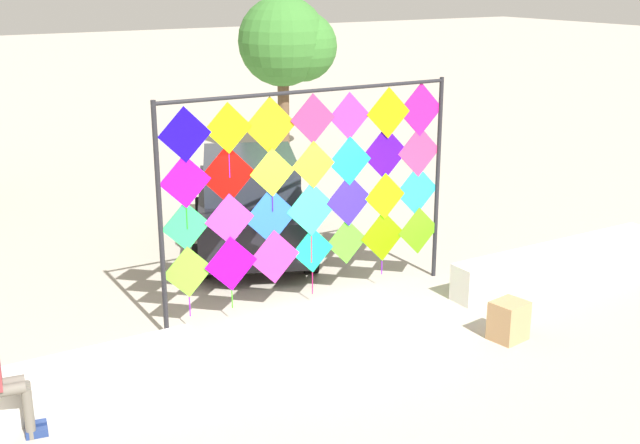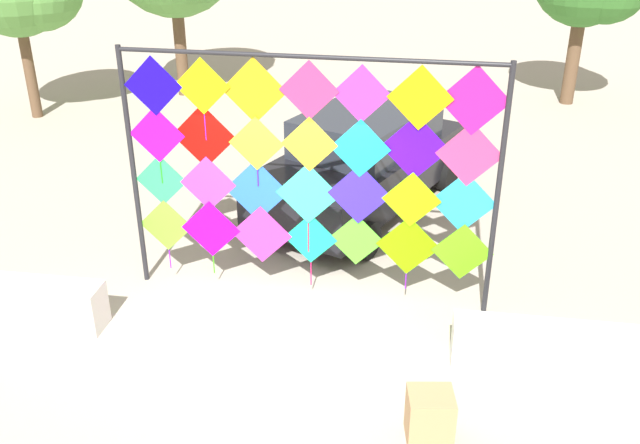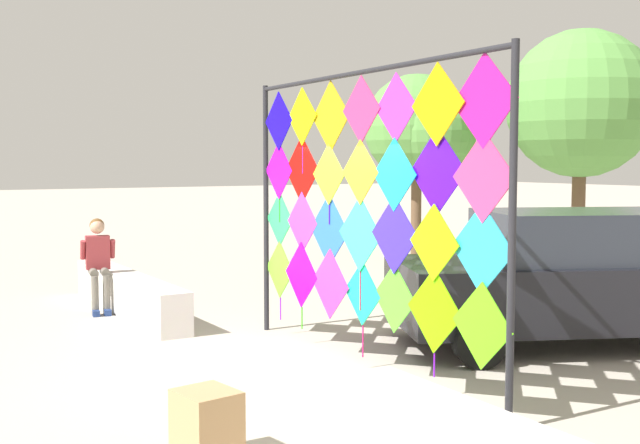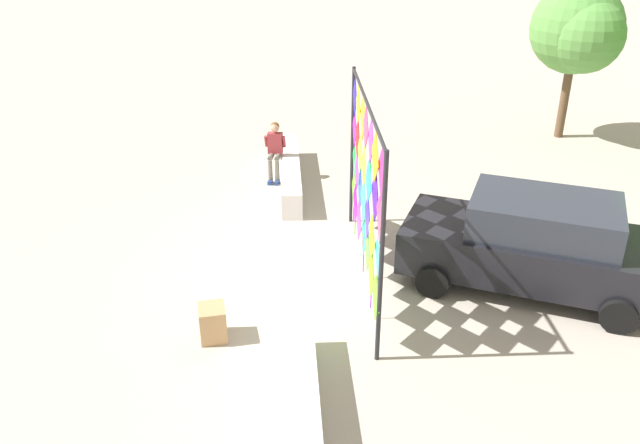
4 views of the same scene
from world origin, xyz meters
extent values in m
plane|color=#ADA393|center=(0.00, 0.00, 0.00)|extent=(120.00, 120.00, 0.00)
cube|color=silver|center=(4.30, -0.55, 0.30)|extent=(4.22, 0.46, 0.60)
cylinder|color=#232328|center=(-2.10, 0.72, 1.67)|extent=(0.07, 0.07, 3.35)
cylinder|color=#232328|center=(2.64, 0.63, 1.67)|extent=(0.07, 0.07, 3.35)
cylinder|color=#232328|center=(0.27, 0.67, 3.30)|extent=(4.74, 0.14, 0.06)
cube|color=#76DA30|center=(-1.73, 0.73, 0.89)|extent=(0.76, 0.03, 0.76)
cylinder|color=#9016E5|center=(-1.73, 0.74, 0.35)|extent=(0.02, 0.02, 0.30)
cube|color=#BD07E2|center=(-1.08, 0.69, 0.90)|extent=(0.83, 0.03, 0.83)
cylinder|color=#39E516|center=(-1.08, 0.70, 0.34)|extent=(0.02, 0.02, 0.28)
cube|color=#DA2FB6|center=(-0.38, 0.68, 0.87)|extent=(0.84, 0.03, 0.84)
cube|color=#16E998|center=(0.29, 0.69, 0.86)|extent=(0.73, 0.02, 0.73)
cylinder|color=#E51666|center=(0.29, 0.70, 0.31)|extent=(0.02, 0.02, 0.36)
cube|color=#55D52D|center=(0.91, 0.68, 0.90)|extent=(0.74, 0.02, 0.74)
cube|color=#70E506|center=(1.59, 0.66, 0.88)|extent=(0.84, 0.03, 0.84)
cylinder|color=#8316E5|center=(1.59, 0.67, 0.34)|extent=(0.02, 0.02, 0.24)
cube|color=#60DF16|center=(2.28, 0.63, 0.86)|extent=(0.80, 0.03, 0.80)
cube|color=#2EF46A|center=(-1.73, 0.73, 1.56)|extent=(0.72, 0.02, 0.72)
cylinder|color=#E516A6|center=(-1.73, 0.74, 1.02)|extent=(0.02, 0.02, 0.36)
cube|color=#C833D8|center=(-1.08, 0.70, 1.56)|extent=(0.77, 0.03, 0.77)
cube|color=blue|center=(-0.42, 0.69, 1.51)|extent=(0.87, 0.03, 0.87)
cube|color=#31F8C3|center=(0.26, 0.67, 1.52)|extent=(0.84, 0.03, 0.84)
cylinder|color=#E5164D|center=(0.27, 0.68, 0.88)|extent=(0.02, 0.02, 0.43)
cube|color=#3221E5|center=(0.93, 0.66, 1.57)|extent=(0.82, 0.03, 0.82)
cube|color=#91EB0B|center=(1.59, 0.64, 1.54)|extent=(0.75, 0.03, 0.75)
cube|color=#26AAD3|center=(2.24, 0.66, 1.54)|extent=(0.83, 0.03, 0.83)
cylinder|color=#E54716|center=(2.24, 0.67, 0.89)|extent=(0.02, 0.02, 0.47)
cube|color=#CD0CD9|center=(-1.71, 0.71, 2.20)|extent=(0.76, 0.03, 0.76)
cylinder|color=#22E516|center=(-1.71, 0.72, 1.67)|extent=(0.02, 0.02, 0.30)
cube|color=red|center=(-1.08, 0.70, 2.22)|extent=(0.86, 0.03, 0.86)
cylinder|color=#16E1E5|center=(-1.08, 0.71, 1.61)|extent=(0.02, 0.02, 0.36)
cube|color=#C9F627|center=(-0.39, 0.67, 2.17)|extent=(0.72, 0.02, 0.72)
cylinder|color=#4316E5|center=(-0.39, 0.68, 1.70)|extent=(0.02, 0.02, 0.23)
cube|color=yellow|center=(0.29, 0.66, 2.21)|extent=(0.72, 0.02, 0.72)
cube|color=#16A3CC|center=(0.93, 0.65, 2.19)|extent=(0.76, 0.03, 0.76)
cylinder|color=#E54516|center=(0.93, 0.66, 1.68)|extent=(0.02, 0.02, 0.27)
cube|color=#4009E0|center=(1.60, 0.67, 2.23)|extent=(0.85, 0.03, 0.85)
cube|color=#DE3674|center=(2.25, 0.65, 2.18)|extent=(0.82, 0.03, 0.82)
cube|color=#1406D4|center=(-1.69, 0.70, 2.85)|extent=(0.77, 0.03, 0.77)
cube|color=#D2DD0D|center=(-1.05, 0.69, 2.88)|extent=(0.72, 0.02, 0.72)
cylinder|color=#2116E5|center=(-1.05, 0.70, 2.35)|extent=(0.02, 0.02, 0.35)
cube|color=gold|center=(-0.40, 0.70, 2.85)|extent=(0.84, 0.03, 0.84)
cube|color=#E53273|center=(0.29, 0.67, 2.89)|extent=(0.75, 0.02, 0.75)
cube|color=#CE30BF|center=(0.93, 0.67, 2.87)|extent=(0.72, 0.02, 0.72)
cylinder|color=#16E52A|center=(0.93, 0.68, 2.39)|extent=(0.02, 0.02, 0.24)
cube|color=#E5A80A|center=(1.62, 0.64, 2.87)|extent=(0.80, 0.03, 0.80)
cube|color=#CE1888|center=(2.25, 0.65, 2.86)|extent=(0.85, 0.03, 0.85)
cube|color=black|center=(0.68, 3.59, 0.68)|extent=(3.50, 4.78, 0.78)
cube|color=#282D38|center=(0.74, 3.73, 1.39)|extent=(2.51, 2.92, 0.63)
cylinder|color=black|center=(0.94, 1.84, 0.29)|extent=(0.45, 0.63, 0.59)
cylinder|color=black|center=(-0.78, 2.61, 0.29)|extent=(0.45, 0.63, 0.59)
cylinder|color=black|center=(2.15, 4.57, 0.29)|extent=(0.45, 0.63, 0.59)
cylinder|color=black|center=(0.42, 5.34, 0.29)|extent=(0.45, 0.63, 0.59)
cube|color=tan|center=(1.95, -1.88, 0.28)|extent=(0.52, 0.48, 0.56)
cylinder|color=brown|center=(5.15, 10.48, 1.19)|extent=(0.32, 0.32, 2.37)
cylinder|color=brown|center=(-7.41, 7.44, 1.19)|extent=(0.25, 0.25, 2.38)
cylinder|color=brown|center=(-4.56, 9.76, 1.31)|extent=(0.30, 0.30, 2.61)
camera|label=1|loc=(-5.75, -9.53, 4.97)|focal=46.06mm
camera|label=2|loc=(1.71, -7.60, 5.30)|focal=40.04mm
camera|label=3|loc=(7.52, -4.20, 2.33)|focal=44.37mm
camera|label=4|loc=(10.43, -0.69, 6.18)|focal=36.28mm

